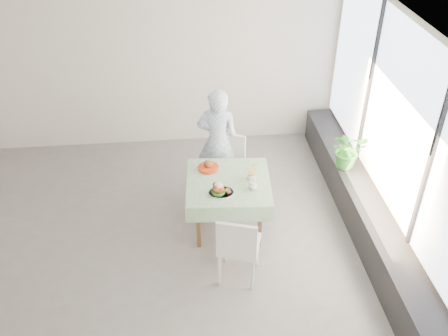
{
  "coord_description": "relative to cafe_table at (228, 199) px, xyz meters",
  "views": [
    {
      "loc": [
        0.48,
        -4.83,
        4.44
      ],
      "look_at": [
        0.98,
        0.25,
        0.91
      ],
      "focal_mm": 40.0,
      "sensor_mm": 36.0,
      "label": 1
    }
  ],
  "objects": [
    {
      "name": "second_dish",
      "position": [
        -0.23,
        0.29,
        0.32
      ],
      "size": [
        0.27,
        0.27,
        0.13
      ],
      "color": "red",
      "rests_on": "cafe_table"
    },
    {
      "name": "diner",
      "position": [
        -0.06,
        0.85,
        0.34
      ],
      "size": [
        0.67,
        0.53,
        1.61
      ],
      "primitive_type": "imported",
      "rotation": [
        0.0,
        0.0,
        2.87
      ],
      "color": "#8EB6E3",
      "rests_on": "ground"
    },
    {
      "name": "window_ledge",
      "position": [
        1.77,
        -0.2,
        -0.21
      ],
      "size": [
        0.4,
        4.8,
        0.5
      ],
      "primitive_type": "cube",
      "color": "black",
      "rests_on": "ground"
    },
    {
      "name": "cafe_table",
      "position": [
        0.0,
        0.0,
        0.0
      ],
      "size": [
        1.12,
        1.12,
        0.74
      ],
      "color": "brown",
      "rests_on": "ground"
    },
    {
      "name": "main_dish",
      "position": [
        -0.13,
        -0.24,
        0.33
      ],
      "size": [
        0.31,
        0.31,
        0.16
      ],
      "color": "white",
      "rests_on": "cafe_table"
    },
    {
      "name": "window_pane",
      "position": [
        1.94,
        -0.2,
        1.19
      ],
      "size": [
        0.01,
        4.8,
        2.18
      ],
      "primitive_type": "cube",
      "color": "#D1E0F9",
      "rests_on": "ground"
    },
    {
      "name": "chair_far",
      "position": [
        0.03,
        0.65,
        -0.17
      ],
      "size": [
        0.59,
        0.59,
        0.94
      ],
      "color": "white",
      "rests_on": "ground"
    },
    {
      "name": "ceiling",
      "position": [
        -1.03,
        -0.2,
        2.34
      ],
      "size": [
        6.0,
        6.0,
        0.0
      ],
      "primitive_type": "plane",
      "rotation": [
        3.14,
        0.0,
        0.0
      ],
      "color": "white",
      "rests_on": "ground"
    },
    {
      "name": "floor",
      "position": [
        -1.03,
        -0.2,
        -0.46
      ],
      "size": [
        6.0,
        6.0,
        0.0
      ],
      "primitive_type": "plane",
      "color": "slate",
      "rests_on": "ground"
    },
    {
      "name": "juice_cup_orange",
      "position": [
        0.29,
        0.01,
        0.35
      ],
      "size": [
        0.1,
        0.1,
        0.28
      ],
      "color": "white",
      "rests_on": "cafe_table"
    },
    {
      "name": "juice_cup_lemonade",
      "position": [
        0.28,
        -0.19,
        0.35
      ],
      "size": [
        0.1,
        0.1,
        0.29
      ],
      "color": "white",
      "rests_on": "cafe_table"
    },
    {
      "name": "chair_near",
      "position": [
        0.03,
        -0.9,
        -0.17
      ],
      "size": [
        0.56,
        0.56,
        0.96
      ],
      "color": "white",
      "rests_on": "ground"
    },
    {
      "name": "wall_right",
      "position": [
        1.97,
        -0.2,
        0.94
      ],
      "size": [
        0.02,
        5.0,
        2.8
      ],
      "primitive_type": "cube",
      "color": "silver",
      "rests_on": "ground"
    },
    {
      "name": "wall_front",
      "position": [
        -1.03,
        -2.7,
        0.94
      ],
      "size": [
        6.0,
        0.02,
        2.8
      ],
      "primitive_type": "cube",
      "color": "silver",
      "rests_on": "ground"
    },
    {
      "name": "potted_plant",
      "position": [
        1.71,
        0.52,
        0.31
      ],
      "size": [
        0.52,
        0.46,
        0.54
      ],
      "primitive_type": "imported",
      "rotation": [
        0.0,
        0.0,
        0.08
      ],
      "color": "#31812B",
      "rests_on": "window_ledge"
    },
    {
      "name": "wall_back",
      "position": [
        -1.03,
        2.3,
        0.94
      ],
      "size": [
        6.0,
        0.02,
        2.8
      ],
      "primitive_type": "cube",
      "color": "silver",
      "rests_on": "ground"
    }
  ]
}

